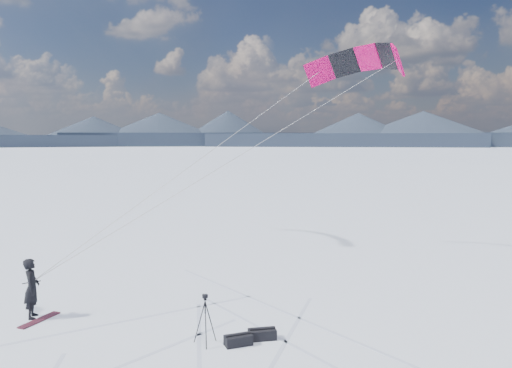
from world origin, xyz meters
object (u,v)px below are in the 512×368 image
gear_bag_b (262,334)px  snowboard (39,320)px  snowkiter (33,318)px  tripod (205,312)px  gear_bag_a (238,340)px

gear_bag_b → snowboard: bearing=156.9°
snowkiter → tripod: bearing=-124.5°
tripod → gear_bag_a: (0.79, -0.50, -0.77)m
gear_bag_a → gear_bag_b: gear_bag_b is taller
snowkiter → tripod: tripod is taller
tripod → snowkiter: bearing=120.7°
snowkiter → gear_bag_b: 7.56m
snowboard → gear_bag_b: 7.19m
snowkiter → tripod: (4.22, -4.43, 0.92)m
snowboard → gear_bag_b: bearing=-80.3°
gear_bag_a → gear_bag_b: size_ratio=0.93×
tripod → snowboard: bearing=122.1°
snowkiter → snowboard: 0.42m
snowkiter → gear_bag_a: 7.03m
snowkiter → gear_bag_b: bearing=-118.1°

